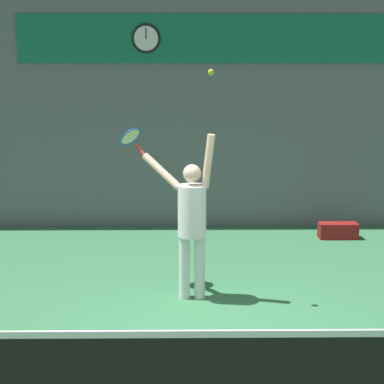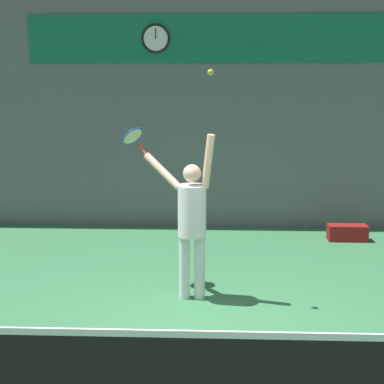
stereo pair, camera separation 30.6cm
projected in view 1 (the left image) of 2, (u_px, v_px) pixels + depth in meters
name	position (u px, v px, depth m)	size (l,w,h in m)	color
ground_plane	(220.00, 356.00, 5.16)	(18.00, 18.00, 0.00)	#387A4C
back_wall	(205.00, 87.00, 9.31)	(18.00, 0.10, 5.00)	slate
sponsor_banner	(205.00, 39.00, 9.08)	(6.39, 0.02, 0.81)	#146B4C
scoreboard_clock	(146.00, 38.00, 9.05)	(0.49, 0.04, 0.49)	white
tennis_player	(191.00, 217.00, 6.36)	(0.90, 0.56, 2.01)	white
tennis_racket	(131.00, 138.00, 6.64)	(0.39, 0.38, 0.35)	red
tennis_ball	(211.00, 72.00, 5.90)	(0.07, 0.07, 0.07)	#CCDB2D
equipment_bag	(338.00, 231.00, 9.00)	(0.64, 0.25, 0.26)	maroon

